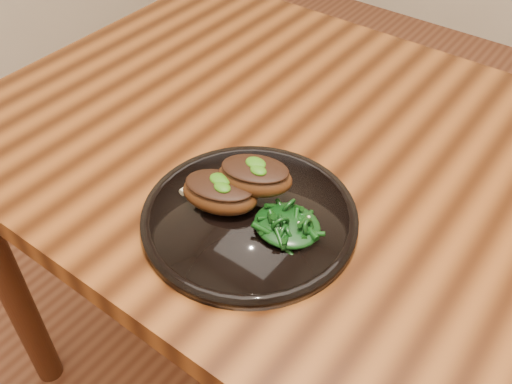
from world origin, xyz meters
TOP-DOWN VIEW (x-y plane):
  - desk at (0.00, 0.00)m, footprint 1.60×0.80m
  - plate at (-0.21, -0.20)m, footprint 0.29×0.29m
  - lamb_chop_front at (-0.26, -0.21)m, footprint 0.12×0.09m
  - lamb_chop_back at (-0.23, -0.17)m, footprint 0.12×0.10m
  - herb_smear at (-0.25, -0.13)m, footprint 0.07×0.05m
  - greens_heap at (-0.16, -0.19)m, footprint 0.09×0.08m

SIDE VIEW (x-z plane):
  - desk at x=0.00m, z-range 0.29..1.04m
  - plate at x=-0.21m, z-range 0.75..0.77m
  - herb_smear at x=-0.25m, z-range 0.77..0.77m
  - greens_heap at x=-0.16m, z-range 0.77..0.80m
  - lamb_chop_front at x=-0.26m, z-range 0.77..0.81m
  - lamb_chop_back at x=-0.23m, z-range 0.78..0.83m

